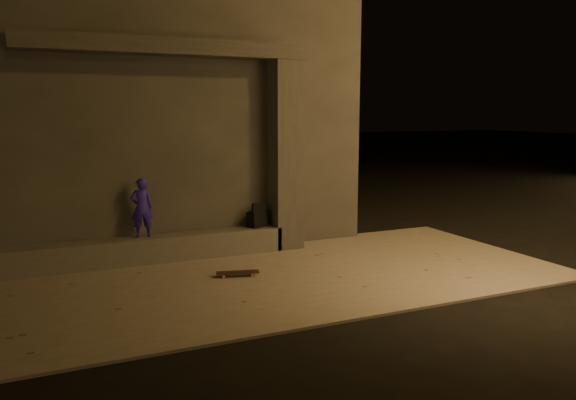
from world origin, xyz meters
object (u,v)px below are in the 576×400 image
skateboarder (142,208)px  skateboard (238,273)px  column (285,156)px  backpack (257,218)px

skateboarder → skateboard: size_ratio=1.48×
column → skateboarder: column is taller
skateboard → skateboarder: bearing=143.2°
backpack → skateboard: backpack is taller
column → skateboard: column is taller
skateboarder → backpack: (2.16, 0.00, -0.36)m
column → backpack: 1.33m
skateboarder → skateboard: (1.22, -1.54, -0.92)m
column → skateboard: (-1.54, -1.54, -1.74)m
backpack → skateboard: bearing=-143.4°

